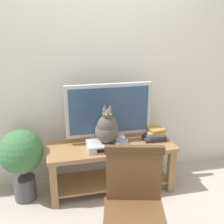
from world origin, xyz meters
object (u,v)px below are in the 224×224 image
Objects in this scene: media_box at (107,145)px; wooden_chair at (134,202)px; cat at (107,129)px; book_stack at (155,134)px; tv_stand at (111,159)px; potted_plant at (21,157)px; tv at (109,112)px.

wooden_chair is (0.01, -0.90, -0.03)m from media_box.
cat reaches higher than wooden_chair.
wooden_chair is 1.14m from book_stack.
tv_stand is 0.40m from cat.
cat is at bearing -84.31° from media_box.
tv_stand is 3.25× the size of media_box.
media_box is 0.99× the size of cat.
cat is 0.90m from potted_plant.
book_stack is at bearing -8.19° from tv.
media_box is at bearing -5.52° from potted_plant.
wooden_chair is (0.01, -0.89, -0.21)m from cat.
tv_stand is at bearing -0.82° from potted_plant.
media_box is 0.44× the size of wooden_chair.
wooden_chair is 3.85× the size of book_stack.
cat reaches higher than tv_stand.
tv is 0.99m from potted_plant.
book_stack is at bearing 2.93° from tv_stand.
wooden_chair is 1.31m from potted_plant.
tv is at bearing 171.81° from book_stack.
tv_stand is at bearing 87.27° from wooden_chair.
cat reaches higher than media_box.
wooden_chair is at bearing -89.25° from media_box.
tv_stand is at bearing -90.01° from tv.
tv_stand is 0.22m from media_box.
cat is at bearing -107.63° from tv.
potted_plant is at bearing 173.68° from cat.
cat is at bearing -169.11° from book_stack.
tv is 0.57m from book_stack.
tv is 0.22m from cat.
tv is 0.35m from media_box.
wooden_chair is (-0.05, -1.07, -0.32)m from tv.
media_box is (-0.06, -0.17, -0.30)m from tv.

